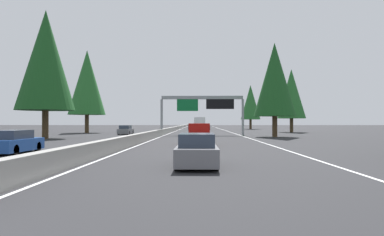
% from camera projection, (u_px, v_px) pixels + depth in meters
% --- Properties ---
extents(ground_plane, '(320.00, 320.00, 0.00)m').
position_uv_depth(ground_plane, '(171.00, 132.00, 64.10)').
color(ground_plane, '#262628').
extents(median_barrier, '(180.00, 0.56, 0.90)m').
position_uv_depth(median_barrier, '(176.00, 128.00, 84.11)').
color(median_barrier, gray).
rests_on(median_barrier, ground).
extents(shoulder_stripe_right, '(160.00, 0.16, 0.01)m').
position_uv_depth(shoulder_stripe_right, '(227.00, 131.00, 73.85)').
color(shoulder_stripe_right, silver).
rests_on(shoulder_stripe_right, ground).
extents(shoulder_stripe_median, '(160.00, 0.16, 0.01)m').
position_uv_depth(shoulder_stripe_median, '(176.00, 131.00, 74.09)').
color(shoulder_stripe_median, silver).
rests_on(shoulder_stripe_median, ground).
extents(sign_gantry_overhead, '(0.50, 12.68, 5.95)m').
position_uv_depth(sign_gantry_overhead, '(203.00, 104.00, 50.93)').
color(sign_gantry_overhead, gray).
rests_on(sign_gantry_overhead, ground).
extents(sedan_far_center, '(4.40, 1.80, 1.47)m').
position_uv_depth(sedan_far_center, '(197.00, 151.00, 15.08)').
color(sedan_far_center, slate).
rests_on(sedan_far_center, ground).
extents(pickup_mid_left, '(5.60, 2.00, 1.86)m').
position_uv_depth(pickup_mid_left, '(199.00, 134.00, 29.40)').
color(pickup_mid_left, maroon).
rests_on(pickup_mid_left, ground).
extents(bus_mid_center, '(11.50, 2.55, 3.10)m').
position_uv_depth(bus_mid_center, '(200.00, 123.00, 82.55)').
color(bus_mid_center, white).
rests_on(bus_mid_center, ground).
extents(minivan_far_right, '(5.00, 1.95, 1.69)m').
position_uv_depth(minivan_far_right, '(198.00, 125.00, 102.84)').
color(minivan_far_right, '#2D6B38').
rests_on(minivan_far_right, ground).
extents(oncoming_near, '(4.40, 1.80, 1.47)m').
position_uv_depth(oncoming_near, '(14.00, 142.00, 21.35)').
color(oncoming_near, '#1E4793').
rests_on(oncoming_near, ground).
extents(oncoming_far, '(4.40, 1.80, 1.47)m').
position_uv_depth(oncoming_far, '(126.00, 130.00, 53.39)').
color(oncoming_far, slate).
rests_on(oncoming_far, ground).
extents(conifer_right_near, '(5.52, 5.52, 12.54)m').
position_uv_depth(conifer_right_near, '(275.00, 80.00, 44.51)').
color(conifer_right_near, '#4C3823').
rests_on(conifer_right_near, ground).
extents(conifer_right_mid, '(5.39, 5.39, 12.25)m').
position_uv_depth(conifer_right_mid, '(291.00, 94.00, 64.86)').
color(conifer_right_mid, '#4C3823').
rests_on(conifer_right_mid, ground).
extents(conifer_right_far, '(5.45, 5.45, 12.39)m').
position_uv_depth(conifer_right_far, '(250.00, 102.00, 93.92)').
color(conifer_right_far, '#4C3823').
rests_on(conifer_right_far, ground).
extents(conifer_left_near, '(6.77, 6.77, 15.38)m').
position_uv_depth(conifer_left_near, '(46.00, 60.00, 39.98)').
color(conifer_left_near, '#4C3823').
rests_on(conifer_left_near, ground).
extents(conifer_left_mid, '(6.66, 6.66, 15.13)m').
position_uv_depth(conifer_left_mid, '(87.00, 83.00, 61.29)').
color(conifer_left_mid, '#4C3823').
rests_on(conifer_left_mid, ground).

